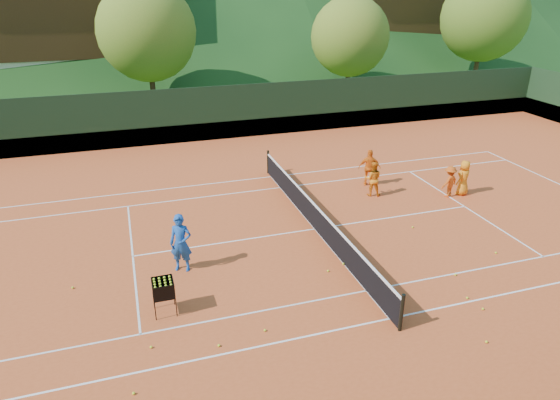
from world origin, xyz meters
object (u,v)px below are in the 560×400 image
object	(u,v)px
chalet_right	(397,14)
student_c	(464,178)
student_b	(370,168)
student_d	(449,182)
coach	(181,243)
student_a	(373,179)
chalet_mid	(245,17)
ball_hopper	(163,289)
chalet_left	(59,16)
tennis_net	(315,217)

from	to	relation	value
chalet_right	student_c	bearing A→B (deg)	-114.14
student_b	student_d	size ratio (longest dim) A/B	1.22
coach	student_a	distance (m)	9.04
student_d	chalet_mid	size ratio (longest dim) A/B	0.10
coach	student_c	bearing A→B (deg)	34.10
ball_hopper	coach	bearing A→B (deg)	69.91
student_b	ball_hopper	size ratio (longest dim) A/B	1.62
student_a	chalet_right	world-z (taller)	chalet_right
coach	ball_hopper	bearing A→B (deg)	-87.42
chalet_left	chalet_mid	xyz separation A→B (m)	(16.00, 4.00, -0.66)
student_c	chalet_right	distance (m)	31.97
chalet_left	ball_hopper	bearing A→B (deg)	-82.62
ball_hopper	chalet_mid	distance (m)	39.37
student_b	student_c	world-z (taller)	student_b
chalet_right	student_a	bearing A→B (deg)	-120.82
chalet_right	tennis_net	bearing A→B (deg)	-123.69
student_b	chalet_right	bearing A→B (deg)	-98.29
student_b	student_d	distance (m)	3.35
student_b	ball_hopper	xyz separation A→B (m)	(-9.46, -6.59, -0.06)
student_d	chalet_mid	distance (m)	33.19
ball_hopper	chalet_mid	xyz separation A→B (m)	(11.68, 37.36, 4.22)
ball_hopper	chalet_left	xyz separation A→B (m)	(-4.32, 33.36, 4.88)
student_d	chalet_right	world-z (taller)	chalet_right
student_d	ball_hopper	distance (m)	12.84
ball_hopper	chalet_right	bearing A→B (deg)	52.41
chalet_left	chalet_mid	world-z (taller)	chalet_left
student_c	tennis_net	distance (m)	7.14
student_a	chalet_mid	world-z (taller)	chalet_mid
coach	student_b	xyz separation A→B (m)	(8.71, 4.54, -0.13)
student_a	ball_hopper	distance (m)	10.64
ball_hopper	student_c	bearing A→B (deg)	19.35
student_a	tennis_net	size ratio (longest dim) A/B	0.12
coach	student_c	distance (m)	12.23
tennis_net	chalet_mid	size ratio (longest dim) A/B	0.95
chalet_left	student_c	bearing A→B (deg)	-59.45
student_b	chalet_mid	distance (m)	31.13
tennis_net	student_c	bearing A→B (deg)	8.97
tennis_net	chalet_left	world-z (taller)	chalet_left
student_a	chalet_left	distance (m)	31.27
student_b	chalet_right	size ratio (longest dim) A/B	0.14
ball_hopper	student_d	bearing A→B (deg)	20.31
coach	student_a	bearing A→B (deg)	45.39
coach	chalet_right	distance (m)	40.26
ball_hopper	chalet_mid	bearing A→B (deg)	72.64
tennis_net	chalet_mid	xyz separation A→B (m)	(6.00, 34.00, 4.47)
student_a	student_c	distance (m)	3.80
student_d	chalet_left	size ratio (longest dim) A/B	0.10
chalet_left	chalet_right	size ratio (longest dim) A/B	1.16
student_c	student_a	bearing A→B (deg)	-38.82
student_a	student_c	size ratio (longest dim) A/B	0.99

